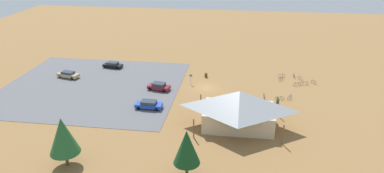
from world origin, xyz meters
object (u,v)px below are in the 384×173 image
object	(u,v)px
bicycle_green_trailside	(280,98)
visitor_near_lot	(277,100)
bike_pavilion	(239,107)
lot_sign	(191,78)
pine_midwest	(63,136)
car_maroon_mid_lot	(159,86)
pine_west	(187,147)
bicycle_teal_yard_right	(290,97)
bicycle_yellow_back_row	(314,82)
bicycle_red_near_sign	(294,76)
bicycle_white_by_bin	(300,78)
bicycle_orange_edge_south	(281,76)
bicycle_black_lone_west	(297,84)
car_tan_back_corner	(68,74)
bicycle_purple_front_row	(305,83)
car_black_far_end	(113,65)
bicycle_blue_yard_front	(281,79)
bicycle_silver_mid_cluster	(264,97)
car_blue_end_stall	(149,105)
trash_bin	(206,75)

from	to	relation	value
bicycle_green_trailside	visitor_near_lot	xyz separation A→B (m)	(0.65, 2.33, 0.60)
bike_pavilion	lot_sign	bearing A→B (deg)	-58.52
pine_midwest	visitor_near_lot	distance (m)	36.39
lot_sign	car_maroon_mid_lot	xyz separation A→B (m)	(5.72, 3.74, -0.65)
bike_pavilion	pine_midwest	bearing A→B (deg)	31.84
pine_west	bicycle_teal_yard_right	distance (m)	29.67
bike_pavilion	bicycle_yellow_back_row	size ratio (longest dim) A/B	9.06
bicycle_red_near_sign	pine_midwest	bearing A→B (deg)	47.69
lot_sign	bicycle_white_by_bin	size ratio (longest dim) A/B	1.36
bicycle_orange_edge_south	car_maroon_mid_lot	bearing A→B (deg)	22.74
bicycle_black_lone_west	visitor_near_lot	world-z (taller)	visitor_near_lot
car_tan_back_corner	bicycle_yellow_back_row	bearing A→B (deg)	-175.83
bicycle_purple_front_row	car_tan_back_corner	size ratio (longest dim) A/B	0.35
bicycle_green_trailside	car_tan_back_corner	xyz separation A→B (m)	(43.25, -5.01, 0.38)
bicycle_red_near_sign	car_black_far_end	distance (m)	39.95
bicycle_yellow_back_row	bicycle_blue_yard_front	xyz separation A→B (m)	(6.35, -0.99, -0.02)
lot_sign	bicycle_silver_mid_cluster	bearing A→B (deg)	160.67
bicycle_white_by_bin	bicycle_orange_edge_south	xyz separation A→B (m)	(3.77, -0.95, 0.01)
car_blue_end_stall	bicycle_yellow_back_row	bearing A→B (deg)	-152.77
bicycle_orange_edge_south	car_tan_back_corner	xyz separation A→B (m)	(44.48, 6.40, 0.34)
bicycle_blue_yard_front	car_maroon_mid_lot	distance (m)	25.37
bicycle_yellow_back_row	car_tan_back_corner	distance (m)	50.79
bicycle_white_by_bin	trash_bin	bearing A→B (deg)	3.07
bicycle_red_near_sign	car_black_far_end	bearing A→B (deg)	-0.63
bicycle_orange_edge_south	car_blue_end_stall	world-z (taller)	car_blue_end_stall
bicycle_green_trailside	bicycle_yellow_back_row	world-z (taller)	bicycle_yellow_back_row
bike_pavilion	bicycle_black_lone_west	size ratio (longest dim) A/B	8.14
trash_bin	bicycle_purple_front_row	distance (m)	20.10
bicycle_yellow_back_row	bicycle_purple_front_row	world-z (taller)	bicycle_yellow_back_row
bicycle_orange_edge_south	car_blue_end_stall	bearing A→B (deg)	37.22
bicycle_green_trailside	car_maroon_mid_lot	xyz separation A→B (m)	(22.88, -1.31, 0.42)
bicycle_orange_edge_south	lot_sign	bearing A→B (deg)	19.09
bicycle_purple_front_row	car_maroon_mid_lot	xyz separation A→B (m)	(28.39, 6.57, 0.42)
car_maroon_mid_lot	bicycle_black_lone_west	bearing A→B (deg)	-167.61
bicycle_orange_edge_south	car_maroon_mid_lot	distance (m)	26.15
bicycle_black_lone_west	bicycle_blue_yard_front	bearing A→B (deg)	-40.45
pine_west	bicycle_orange_edge_south	world-z (taller)	pine_west
car_tan_back_corner	car_blue_end_stall	bearing A→B (deg)	149.89
bicycle_blue_yard_front	bicycle_teal_yard_right	distance (m)	9.25
lot_sign	car_blue_end_stall	distance (m)	13.18
bike_pavilion	pine_west	bearing A→B (deg)	66.32
trash_bin	car_blue_end_stall	bearing A→B (deg)	63.06
bicycle_orange_edge_south	car_tan_back_corner	size ratio (longest dim) A/B	0.33
pine_west	pine_midwest	bearing A→B (deg)	-0.56
bicycle_red_near_sign	car_blue_end_stall	world-z (taller)	car_blue_end_stall
bicycle_yellow_back_row	bicycle_blue_yard_front	world-z (taller)	bicycle_yellow_back_row
lot_sign	bicycle_blue_yard_front	size ratio (longest dim) A/B	1.58
bike_pavilion	car_maroon_mid_lot	world-z (taller)	bike_pavilion
car_tan_back_corner	car_maroon_mid_lot	bearing A→B (deg)	169.69
pine_west	visitor_near_lot	xyz separation A→B (m)	(-12.73, -22.39, -3.29)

